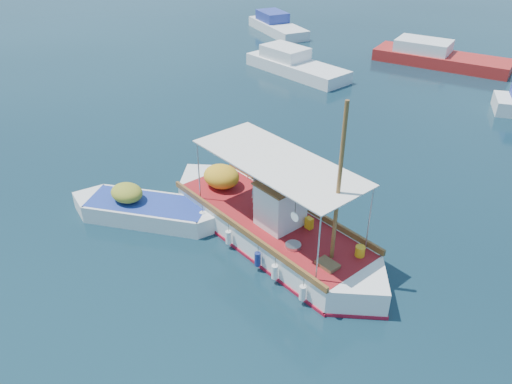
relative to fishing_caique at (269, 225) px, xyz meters
The scene contains 6 objects.
ground 0.61m from the fishing_caique, 20.26° to the right, with size 160.00×160.00×0.00m, color black.
fishing_caique is the anchor object (origin of this frame).
dinghy 4.79m from the fishing_caique, 160.33° to the right, with size 5.86×3.36×1.54m.
bg_boat_nw 18.94m from the fishing_caique, 118.93° to the left, with size 8.02×4.06×1.80m.
bg_boat_n 24.10m from the fishing_caique, 94.40° to the left, with size 9.39×3.42×1.80m.
bg_boat_far_w 29.98m from the fishing_caique, 122.86° to the left, with size 7.37×5.56×1.80m.
Camera 1 is at (7.80, -11.98, 10.82)m, focal length 35.00 mm.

